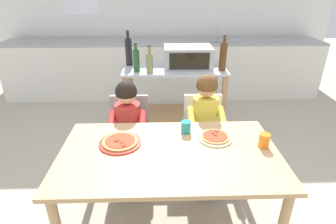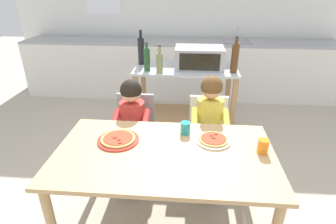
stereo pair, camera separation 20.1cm
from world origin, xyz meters
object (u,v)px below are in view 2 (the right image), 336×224
Objects in this scene: kitchen_island_cart at (185,92)px; dining_chair_right at (207,135)px; child_in_yellow_shirt at (210,123)px; pizza_plate_red_rimmed at (118,139)px; bottle_slim_sauce at (147,59)px; pizza_plate_cream at (213,140)px; child_in_red_shirt at (131,123)px; bottle_brown_beer at (235,58)px; drinking_cup_orange at (263,146)px; bottle_tall_green_wine at (141,50)px; drinking_cup_teal at (185,128)px; toaster_oven at (199,58)px; dining_table at (164,163)px; dining_chair_left at (135,132)px; bottle_clear_vinegar at (160,62)px.

dining_chair_right is at bearing -72.93° from kitchen_island_cart.
child_in_yellow_shirt is 0.81m from pizza_plate_red_rimmed.
pizza_plate_cream is (0.63, -1.10, -0.27)m from bottle_slim_sauce.
pizza_plate_cream is (0.67, -0.39, 0.10)m from child_in_red_shirt.
bottle_brown_beer is 1.18m from pizza_plate_cream.
pizza_plate_red_rimmed is 3.02× the size of drinking_cup_orange.
bottle_brown_beer is at bearing -12.99° from bottle_tall_green_wine.
dining_chair_right is 8.87× the size of drinking_cup_teal.
child_in_yellow_shirt is at bearing 121.72° from drinking_cup_orange.
dining_chair_right is at bearing -48.65° from bottle_tall_green_wine.
toaster_oven is at bearing 95.78° from child_in_yellow_shirt.
toaster_oven is at bearing 14.29° from bottle_slim_sauce.
pizza_plate_red_rimmed is (-0.34, 0.11, 0.11)m from dining_table.
kitchen_island_cart is 0.98m from child_in_red_shirt.
bottle_brown_beer is at bearing 65.78° from dining_chair_right.
kitchen_island_cart is 1.38m from pizza_plate_red_rimmed.
dining_table is at bearing -100.09° from toaster_oven.
drinking_cup_teal is (-0.47, -1.02, -0.27)m from bottle_brown_beer.
dining_table is at bearing -75.15° from bottle_tall_green_wine.
pizza_plate_cream is at bearing -25.42° from drinking_cup_teal.
bottle_slim_sauce is at bearing -165.71° from toaster_oven.
bottle_tall_green_wine is at bearing 125.62° from drinking_cup_orange.
pizza_plate_cream is at bearing -37.23° from dining_chair_left.
drinking_cup_teal is at bearing -124.36° from child_in_yellow_shirt.
dining_table is (-0.60, -1.27, -0.41)m from bottle_brown_beer.
bottle_slim_sauce is 1.18m from pizza_plate_red_rimmed.
bottle_slim_sauce is at bearing -67.80° from bottle_tall_green_wine.
child_in_red_shirt is (-0.94, -0.73, -0.40)m from bottle_brown_beer.
toaster_oven reaches higher than drinking_cup_orange.
pizza_plate_red_rimmed is (0.00, -0.43, 0.10)m from child_in_red_shirt.
pizza_plate_red_rimmed is (-0.94, -1.16, -0.30)m from bottle_brown_beer.
bottle_clear_vinegar is 0.35× the size of dining_chair_right.
child_in_red_shirt is at bearing 153.05° from drinking_cup_orange.
drinking_cup_teal reaches higher than pizza_plate_cream.
child_in_red_shirt is at bearing -105.49° from bottle_clear_vinegar.
kitchen_island_cart is 0.60m from bottle_slim_sauce.
pizza_plate_cream is at bearing -90.00° from dining_chair_right.
dining_table is at bearing -117.36° from drinking_cup_teal.
bottle_brown_beer reaches higher than bottle_slim_sauce.
pizza_plate_red_rimmed is at bearing 176.12° from drinking_cup_orange.
dining_chair_left reaches higher than dining_table.
dining_chair_left is at bearing 90.00° from child_in_red_shirt.
bottle_clear_vinegar is 1.01m from drinking_cup_teal.
bottle_slim_sauce reaches higher than dining_chair_right.
child_in_yellow_shirt is (0.23, -0.86, 0.07)m from kitchen_island_cart.
bottle_clear_vinegar reaches higher than toaster_oven.
kitchen_island_cart is 3.81× the size of pizza_plate_red_rimmed.
toaster_oven is 0.45m from bottle_clear_vinegar.
dining_chair_right reaches higher than pizza_plate_cream.
drinking_cup_orange is at bearing -55.05° from bottle_clear_vinegar.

